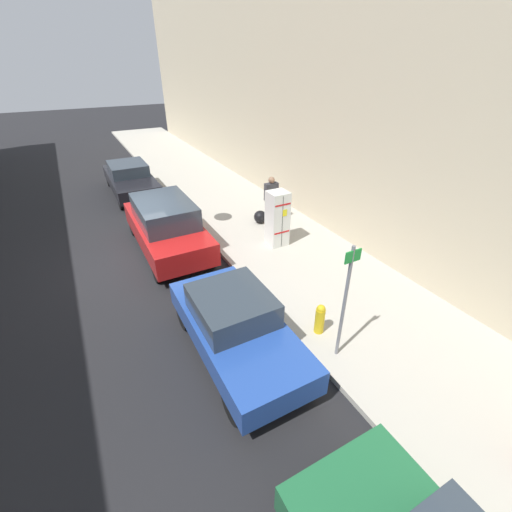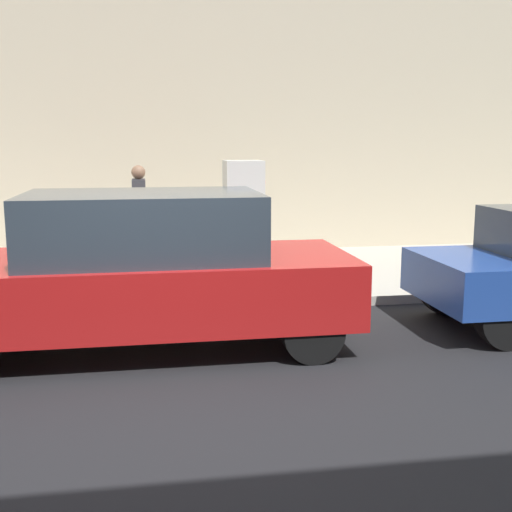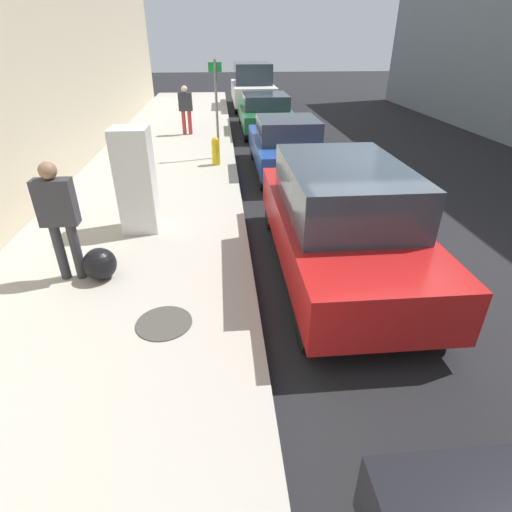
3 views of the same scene
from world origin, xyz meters
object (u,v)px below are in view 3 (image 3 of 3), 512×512
(parked_sedan_green, at_px, (265,112))
(parked_suv_red, at_px, (340,220))
(discarded_refrigerator, at_px, (136,181))
(trash_bag, at_px, (100,264))
(street_sign_post, at_px, (217,105))
(fire_hydrant, at_px, (216,151))
(parked_van_white, at_px, (252,86))
(pedestrian_standing_near, at_px, (59,214))
(pedestrian_walking_far, at_px, (186,107))
(parked_hatchback_blue, at_px, (286,145))

(parked_sedan_green, bearing_deg, parked_suv_red, -90.00)
(discarded_refrigerator, bearing_deg, trash_bag, -100.52)
(street_sign_post, bearing_deg, fire_hydrant, -95.77)
(street_sign_post, bearing_deg, trash_bag, -105.04)
(fire_hydrant, relative_size, parked_van_white, 0.15)
(parked_sedan_green, bearing_deg, fire_hydrant, -110.98)
(pedestrian_standing_near, bearing_deg, fire_hydrant, -20.43)
(parked_sedan_green, height_order, parked_van_white, parked_van_white)
(pedestrian_walking_far, xyz_separation_m, parked_suv_red, (2.92, -9.76, -0.21))
(pedestrian_walking_far, bearing_deg, parked_suv_red, -111.40)
(fire_hydrant, bearing_deg, pedestrian_standing_near, -110.11)
(discarded_refrigerator, distance_m, pedestrian_standing_near, 1.83)
(parked_suv_red, height_order, parked_hatchback_blue, parked_suv_red)
(fire_hydrant, xyz_separation_m, parked_hatchback_blue, (1.88, -0.46, 0.22))
(discarded_refrigerator, bearing_deg, pedestrian_walking_far, 87.68)
(parked_suv_red, bearing_deg, street_sign_post, 105.67)
(fire_hydrant, distance_m, parked_van_white, 11.02)
(parked_sedan_green, xyz_separation_m, parked_van_white, (0.00, 5.95, 0.32))
(street_sign_post, relative_size, pedestrian_standing_near, 1.51)
(trash_bag, xyz_separation_m, pedestrian_walking_far, (0.65, 9.90, 0.71))
(pedestrian_walking_far, distance_m, pedestrian_standing_near, 9.90)
(pedestrian_standing_near, relative_size, parked_sedan_green, 0.38)
(trash_bag, xyz_separation_m, parked_suv_red, (3.57, 0.14, 0.51))
(street_sign_post, distance_m, parked_sedan_green, 4.63)
(parked_suv_red, bearing_deg, parked_hatchback_blue, 90.00)
(fire_hydrant, bearing_deg, trash_bag, -106.15)
(discarded_refrigerator, relative_size, street_sign_post, 0.70)
(pedestrian_standing_near, relative_size, parked_van_white, 0.35)
(fire_hydrant, bearing_deg, parked_suv_red, -71.79)
(pedestrian_walking_far, relative_size, parked_van_white, 0.33)
(fire_hydrant, relative_size, parked_hatchback_blue, 0.19)
(parked_suv_red, bearing_deg, parked_sedan_green, 90.00)
(pedestrian_standing_near, bearing_deg, discarded_refrigerator, -24.43)
(pedestrian_standing_near, bearing_deg, pedestrian_walking_far, -6.57)
(pedestrian_walking_far, bearing_deg, parked_sedan_green, -21.83)
(street_sign_post, distance_m, fire_hydrant, 1.30)
(fire_hydrant, distance_m, pedestrian_walking_far, 4.22)
(trash_bag, height_order, parked_hatchback_blue, parked_hatchback_blue)
(discarded_refrigerator, bearing_deg, parked_hatchback_blue, 48.39)
(parked_suv_red, distance_m, parked_van_white, 16.56)
(fire_hydrant, xyz_separation_m, pedestrian_walking_far, (-1.04, 4.05, 0.56))
(pedestrian_standing_near, relative_size, parked_hatchback_blue, 0.44)
(discarded_refrigerator, distance_m, parked_hatchback_blue, 4.91)
(parked_van_white, bearing_deg, street_sign_post, -100.11)
(fire_hydrant, bearing_deg, pedestrian_walking_far, 104.44)
(pedestrian_walking_far, distance_m, parked_hatchback_blue, 5.38)
(discarded_refrigerator, relative_size, parked_suv_red, 0.40)
(discarded_refrigerator, height_order, parked_hatchback_blue, discarded_refrigerator)
(discarded_refrigerator, relative_size, pedestrian_standing_near, 1.05)
(parked_sedan_green, bearing_deg, pedestrian_standing_near, -110.51)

